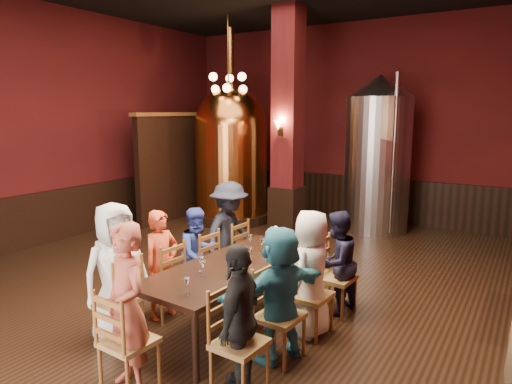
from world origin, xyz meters
The scene contains 37 objects.
room centered at (0.00, 0.00, 2.25)m, with size 10.00×10.02×4.50m.
wainscot_back centered at (0.00, 4.96, 0.50)m, with size 7.90×0.08×1.00m, color black.
wainscot_left centered at (-3.96, 0.00, 0.50)m, with size 0.08×9.90×1.00m, color black.
column centered at (-0.30, 2.80, 2.25)m, with size 0.58×0.58×4.50m, color #4D1011.
partition centered at (-3.20, 3.20, 1.20)m, with size 0.22×3.50×2.40m, color black.
pendant_cluster centered at (-1.80, 2.90, 3.10)m, with size 0.90×0.90×1.70m, color #A57226, non-canonical shape.
sconce_column centered at (-0.30, 2.50, 2.20)m, with size 0.20×0.20×0.36m, color black, non-canonical shape.
dining_table centered at (1.06, -1.10, 0.69)m, with size 1.14×2.45×0.75m.
chair_0 centered at (0.15, -2.05, 0.46)m, with size 0.46×0.46×0.92m, color brown, non-canonical shape.
person_0 centered at (0.15, -2.05, 0.78)m, with size 0.76×0.49×1.55m, color silver.
chair_1 centered at (0.19, -1.38, 0.46)m, with size 0.46×0.46×0.92m, color brown, non-canonical shape.
person_1 centered at (0.19, -1.38, 0.67)m, with size 0.49×0.32×1.34m, color #C64222.
chair_2 centered at (0.23, -0.72, 0.46)m, with size 0.46×0.46×0.92m, color brown, non-canonical shape.
person_2 centered at (0.23, -0.72, 0.63)m, with size 0.61×0.30×1.26m, color #2C3D95.
chair_3 centered at (0.27, -0.05, 0.46)m, with size 0.46×0.46×0.92m, color brown, non-canonical shape.
person_3 centered at (0.27, -0.05, 0.76)m, with size 0.98×0.57×1.52m, color black.
chair_4 centered at (1.85, -2.15, 0.46)m, with size 0.46×0.46×0.92m, color brown, non-canonical shape.
person_4 centered at (1.85, -2.15, 0.69)m, with size 0.81×0.34×1.39m, color black.
chair_5 centered at (1.89, -1.48, 0.46)m, with size 0.46×0.46×0.92m, color brown, non-canonical shape.
person_5 centered at (1.89, -1.48, 0.70)m, with size 1.30×0.41×1.40m, color teal.
chair_6 centered at (1.92, -0.82, 0.46)m, with size 0.46×0.46×0.92m, color brown, non-canonical shape.
person_6 centered at (1.92, -0.82, 0.72)m, with size 0.70×0.46×1.44m, color silver.
chair_7 centered at (1.96, -0.15, 0.46)m, with size 0.46×0.46×0.92m, color brown, non-canonical shape.
person_7 centered at (1.96, -0.15, 0.66)m, with size 0.64×0.31×1.31m, color black.
chair_8 centered at (0.97, -2.65, 0.46)m, with size 0.46×0.46×0.92m, color brown, non-canonical shape.
person_8 centered at (0.97, -2.65, 0.78)m, with size 0.57×0.37×1.56m, color #A34936.
copper_kettle centered at (-1.98, 3.25, 1.57)m, with size 2.15×2.15×4.30m.
steel_vessel centered at (1.14, 4.10, 1.62)m, with size 1.50×1.50×3.24m.
rose_vase centered at (1.21, -0.40, 0.96)m, with size 0.19×0.19×0.32m.
wine_glass_0 centered at (1.18, -0.93, 0.83)m, with size 0.07×0.07×0.17m, color white, non-canonical shape.
wine_glass_1 centered at (1.23, -1.44, 0.83)m, with size 0.07×0.07×0.17m, color white, non-canonical shape.
wine_glass_2 centered at (1.11, -0.54, 0.83)m, with size 0.07×0.07×0.17m, color white, non-canonical shape.
wine_glass_3 centered at (1.15, -0.93, 0.83)m, with size 0.07×0.07×0.17m, color white, non-canonical shape.
wine_glass_4 centered at (1.01, -1.60, 0.83)m, with size 0.07×0.07×0.17m, color white, non-canonical shape.
wine_glass_5 centered at (0.88, -0.45, 0.83)m, with size 0.07×0.07×0.17m, color white, non-canonical shape.
wine_glass_6 centered at (0.90, -1.51, 0.83)m, with size 0.07×0.07×0.17m, color white, non-canonical shape.
wine_glass_7 centered at (1.19, -2.08, 0.83)m, with size 0.07×0.07×0.17m, color white, non-canonical shape.
Camera 1 is at (3.97, -5.30, 2.52)m, focal length 32.00 mm.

